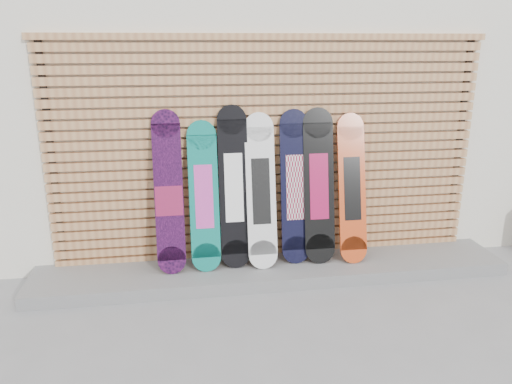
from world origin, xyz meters
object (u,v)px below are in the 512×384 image
at_px(snowboard_2, 234,188).
at_px(snowboard_5, 319,186).
at_px(snowboard_0, 169,194).
at_px(snowboard_3, 261,191).
at_px(snowboard_4, 295,187).
at_px(snowboard_1, 204,197).
at_px(snowboard_6, 352,189).

distance_m(snowboard_2, snowboard_5, 0.83).
distance_m(snowboard_0, snowboard_5, 1.44).
distance_m(snowboard_2, snowboard_3, 0.26).
xyz_separation_m(snowboard_0, snowboard_4, (1.21, 0.03, -0.00)).
relative_size(snowboard_1, snowboard_3, 0.96).
bearing_deg(snowboard_6, snowboard_2, 178.20).
xyz_separation_m(snowboard_1, snowboard_3, (0.54, -0.01, 0.03)).
height_order(snowboard_2, snowboard_4, snowboard_2).
bearing_deg(snowboard_0, snowboard_5, 0.32).
relative_size(snowboard_0, snowboard_1, 1.08).
xyz_separation_m(snowboard_2, snowboard_3, (0.26, -0.03, -0.04)).
distance_m(snowboard_3, snowboard_4, 0.34).
bearing_deg(snowboard_5, snowboard_2, 179.08).
bearing_deg(snowboard_6, snowboard_1, 179.26).
distance_m(snowboard_4, snowboard_5, 0.24).
height_order(snowboard_0, snowboard_6, snowboard_0).
bearing_deg(snowboard_4, snowboard_1, -178.45).
bearing_deg(snowboard_5, snowboard_6, -3.99).
xyz_separation_m(snowboard_5, snowboard_6, (0.33, -0.02, -0.03)).
relative_size(snowboard_0, snowboard_5, 1.01).
xyz_separation_m(snowboard_2, snowboard_6, (1.16, -0.04, -0.05)).
distance_m(snowboard_0, snowboard_4, 1.21).
height_order(snowboard_3, snowboard_6, snowboard_3).
bearing_deg(snowboard_1, snowboard_0, -179.36).
xyz_separation_m(snowboard_0, snowboard_6, (1.77, -0.01, -0.03)).
bearing_deg(snowboard_6, snowboard_5, 176.01).
relative_size(snowboard_0, snowboard_6, 1.05).
bearing_deg(snowboard_4, snowboard_5, -4.72).
relative_size(snowboard_1, snowboard_5, 0.94).
height_order(snowboard_2, snowboard_3, snowboard_2).
bearing_deg(snowboard_0, snowboard_6, -0.48).
distance_m(snowboard_3, snowboard_5, 0.58).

